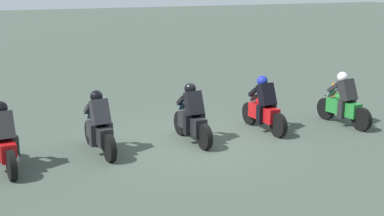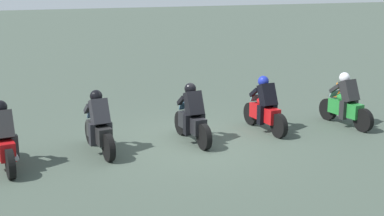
% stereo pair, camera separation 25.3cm
% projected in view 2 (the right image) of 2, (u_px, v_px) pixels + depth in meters
% --- Properties ---
extents(ground_plane, '(120.00, 120.00, 0.00)m').
position_uv_depth(ground_plane, '(192.00, 142.00, 13.58)').
color(ground_plane, '#3C493E').
extents(rider_lane_a, '(2.04, 0.56, 1.51)m').
position_uv_depth(rider_lane_a, '(346.00, 104.00, 14.94)').
color(rider_lane_a, black).
rests_on(rider_lane_a, ground_plane).
extents(rider_lane_b, '(2.04, 0.55, 1.51)m').
position_uv_depth(rider_lane_b, '(265.00, 109.00, 14.42)').
color(rider_lane_b, black).
rests_on(rider_lane_b, ground_plane).
extents(rider_lane_c, '(2.04, 0.54, 1.51)m').
position_uv_depth(rider_lane_c, '(192.00, 118.00, 13.46)').
color(rider_lane_c, black).
rests_on(rider_lane_c, ground_plane).
extents(rider_lane_d, '(2.04, 0.55, 1.51)m').
position_uv_depth(rider_lane_d, '(99.00, 127.00, 12.64)').
color(rider_lane_d, black).
rests_on(rider_lane_d, ground_plane).
extents(rider_lane_e, '(2.04, 0.55, 1.51)m').
position_uv_depth(rider_lane_e, '(4.00, 141.00, 11.57)').
color(rider_lane_e, black).
rests_on(rider_lane_e, ground_plane).
extents(traffic_cone, '(0.40, 0.40, 0.55)m').
position_uv_depth(traffic_cone, '(337.00, 90.00, 18.60)').
color(traffic_cone, black).
rests_on(traffic_cone, ground_plane).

